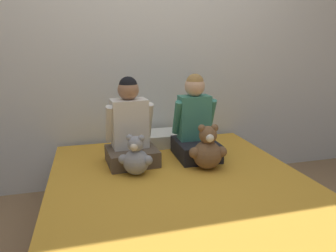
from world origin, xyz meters
The scene contains 8 objects.
ground_plane centered at (0.00, 0.00, 0.00)m, with size 14.00×14.00×0.00m, color #93704C.
wall_behind_bed centered at (0.00, 1.02, 1.25)m, with size 8.00×0.06×2.50m.
bed centered at (0.00, 0.00, 0.21)m, with size 1.68×1.90×0.43m.
child_on_left centered at (-0.27, 0.43, 0.68)m, with size 0.38×0.35×0.63m.
child_on_right centered at (0.24, 0.43, 0.67)m, with size 0.33×0.38×0.64m.
teddy_bear_held_by_left_child centered at (-0.26, 0.20, 0.54)m, with size 0.22×0.17×0.28m.
teddy_bear_held_by_right_child centered at (0.24, 0.17, 0.56)m, with size 0.27×0.20×0.32m.
pillow_at_headboard centered at (0.00, 0.77, 0.48)m, with size 0.44×0.29×0.11m.
Camera 1 is at (-0.54, -1.67, 1.26)m, focal length 32.00 mm.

